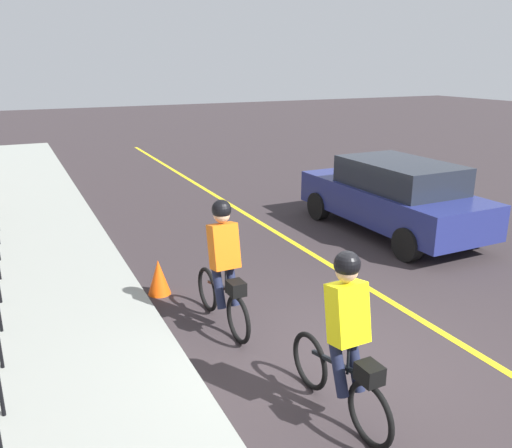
{
  "coord_description": "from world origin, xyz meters",
  "views": [
    {
      "loc": [
        -4.56,
        3.44,
        3.53
      ],
      "look_at": [
        2.79,
        -0.08,
        1.0
      ],
      "focal_mm": 36.73,
      "sensor_mm": 36.0,
      "label": 1
    }
  ],
  "objects_px": {
    "cyclist_lead": "(224,266)",
    "cyclist_follow": "(345,339)",
    "traffic_cone_near": "(159,277)",
    "patrol_sedan": "(393,196)"
  },
  "relations": [
    {
      "from": "cyclist_lead",
      "to": "patrol_sedan",
      "type": "bearing_deg",
      "value": -65.77
    },
    {
      "from": "cyclist_lead",
      "to": "cyclist_follow",
      "type": "distance_m",
      "value": 2.33
    },
    {
      "from": "cyclist_follow",
      "to": "patrol_sedan",
      "type": "relative_size",
      "value": 0.41
    },
    {
      "from": "cyclist_follow",
      "to": "traffic_cone_near",
      "type": "xyz_separation_m",
      "value": [
        3.78,
        0.87,
        -0.63
      ]
    },
    {
      "from": "cyclist_lead",
      "to": "cyclist_follow",
      "type": "xyz_separation_m",
      "value": [
        -2.3,
        -0.36,
        0.0
      ]
    },
    {
      "from": "cyclist_follow",
      "to": "traffic_cone_near",
      "type": "distance_m",
      "value": 3.93
    },
    {
      "from": "cyclist_lead",
      "to": "cyclist_follow",
      "type": "relative_size",
      "value": 1.0
    },
    {
      "from": "patrol_sedan",
      "to": "traffic_cone_near",
      "type": "xyz_separation_m",
      "value": [
        -0.89,
        5.35,
        -0.54
      ]
    },
    {
      "from": "patrol_sedan",
      "to": "cyclist_follow",
      "type": "bearing_deg",
      "value": 135.3
    },
    {
      "from": "cyclist_follow",
      "to": "traffic_cone_near",
      "type": "height_order",
      "value": "cyclist_follow"
    }
  ]
}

